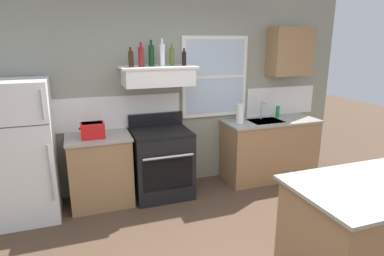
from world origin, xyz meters
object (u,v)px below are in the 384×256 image
at_px(refrigerator, 23,151).
at_px(bottle_clear_tall, 162,55).
at_px(toaster, 93,130).
at_px(bottle_red_label_wine, 141,57).
at_px(bottle_olive_oil_square, 172,56).
at_px(kitchen_island, 368,232).
at_px(stove_range, 162,163).
at_px(dish_soap_bottle, 278,112).
at_px(bottle_dark_green_wine, 151,55).
at_px(bottle_balsamic_dark, 184,58).
at_px(bottle_brown_stout, 131,59).
at_px(paper_towel_roll, 240,114).

distance_m(refrigerator, bottle_clear_tall, 2.01).
relative_size(refrigerator, toaster, 5.55).
xyz_separation_m(bottle_red_label_wine, bottle_clear_tall, (0.27, 0.02, 0.02)).
relative_size(bottle_olive_oil_square, kitchen_island, 0.20).
xyz_separation_m(stove_range, dish_soap_bottle, (1.88, 0.14, 0.54)).
height_order(stove_range, bottle_dark_green_wine, bottle_dark_green_wine).
relative_size(toaster, bottle_balsamic_dark, 1.34).
distance_m(bottle_brown_stout, bottle_clear_tall, 0.40).
relative_size(dish_soap_bottle, kitchen_island, 0.13).
distance_m(bottle_balsamic_dark, kitchen_island, 2.80).
distance_m(refrigerator, paper_towel_roll, 2.84).
distance_m(toaster, stove_range, 1.02).
relative_size(bottle_clear_tall, paper_towel_roll, 1.26).
bearing_deg(dish_soap_bottle, bottle_brown_stout, -178.54).
height_order(bottle_dark_green_wine, kitchen_island, bottle_dark_green_wine).
bearing_deg(bottle_olive_oil_square, stove_range, -151.24).
bearing_deg(bottle_brown_stout, bottle_red_label_wine, -15.46).
distance_m(bottle_brown_stout, dish_soap_bottle, 2.37).
bearing_deg(paper_towel_roll, kitchen_island, -87.59).
relative_size(stove_range, kitchen_island, 0.78).
height_order(bottle_dark_green_wine, bottle_balsamic_dark, bottle_dark_green_wine).
bearing_deg(kitchen_island, bottle_brown_stout, 125.29).
bearing_deg(bottle_balsamic_dark, dish_soap_bottle, 3.36).
bearing_deg(bottle_olive_oil_square, bottle_brown_stout, -177.02).
bearing_deg(bottle_red_label_wine, paper_towel_roll, -0.38).
bearing_deg(bottle_olive_oil_square, toaster, -172.57).
bearing_deg(bottle_red_label_wine, toaster, -173.31).
distance_m(bottle_brown_stout, bottle_red_label_wine, 0.13).
relative_size(refrigerator, bottle_dark_green_wine, 5.09).
height_order(refrigerator, bottle_brown_stout, bottle_brown_stout).
distance_m(refrigerator, kitchen_island, 3.67).
height_order(refrigerator, bottle_dark_green_wine, bottle_dark_green_wine).
distance_m(bottle_clear_tall, paper_towel_roll, 1.41).
relative_size(stove_range, bottle_olive_oil_square, 3.96).
xyz_separation_m(bottle_balsamic_dark, dish_soap_bottle, (1.54, 0.09, -0.84)).
bearing_deg(dish_soap_bottle, kitchen_island, -104.39).
height_order(bottle_red_label_wine, bottle_dark_green_wine, bottle_dark_green_wine).
distance_m(bottle_dark_green_wine, bottle_balsamic_dark, 0.42).
xyz_separation_m(stove_range, bottle_dark_green_wine, (-0.06, 0.14, 1.42)).
height_order(refrigerator, bottle_balsamic_dark, bottle_balsamic_dark).
distance_m(toaster, bottle_dark_green_wine, 1.19).
bearing_deg(stove_range, bottle_clear_tall, 46.89).
bearing_deg(bottle_balsamic_dark, bottle_red_label_wine, -179.95).
xyz_separation_m(stove_range, kitchen_island, (1.28, -2.20, -0.01)).
distance_m(bottle_brown_stout, bottle_dark_green_wine, 0.28).
height_order(stove_range, bottle_olive_oil_square, bottle_olive_oil_square).
distance_m(toaster, bottle_olive_oil_square, 1.36).
relative_size(bottle_olive_oil_square, dish_soap_bottle, 1.53).
xyz_separation_m(stove_range, bottle_brown_stout, (-0.34, 0.08, 1.38)).
relative_size(bottle_brown_stout, bottle_olive_oil_square, 0.87).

